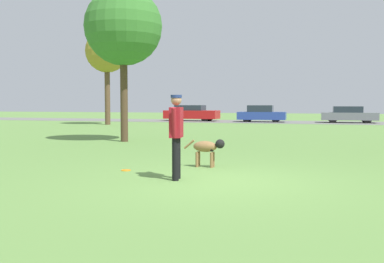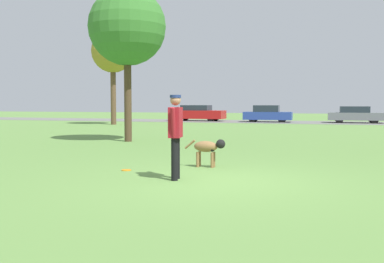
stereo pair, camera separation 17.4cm
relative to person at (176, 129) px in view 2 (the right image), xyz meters
name	(u,v)px [view 2 (the right image)]	position (x,y,z in m)	size (l,w,h in m)	color
ground_plane	(215,181)	(0.79, 0.05, -1.00)	(120.00, 120.00, 0.00)	#608C42
far_road_strip	(309,122)	(0.79, 28.18, -0.99)	(120.00, 6.00, 0.01)	slate
person	(176,129)	(0.00, 0.00, 0.00)	(0.29, 0.70, 1.68)	black
dog	(208,148)	(0.14, 1.85, -0.53)	(1.01, 0.28, 0.67)	olive
frisbee	(126,170)	(-1.47, 0.78, -0.99)	(0.22, 0.22, 0.02)	orange
tree_far_left	(113,52)	(-12.19, 20.26, 4.11)	(3.01, 3.01, 6.68)	brown
tree_near_left	(127,27)	(-4.87, 7.76, 3.47)	(3.03, 3.03, 6.01)	#4C3826
parked_car_red	(197,113)	(-8.47, 28.31, -0.33)	(4.64, 1.85, 1.35)	red
parked_car_blue	(268,114)	(-2.42, 27.83, -0.34)	(3.88, 1.85, 1.35)	#284293
parked_car_grey	(356,115)	(4.25, 28.23, -0.36)	(4.18, 1.88, 1.28)	slate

